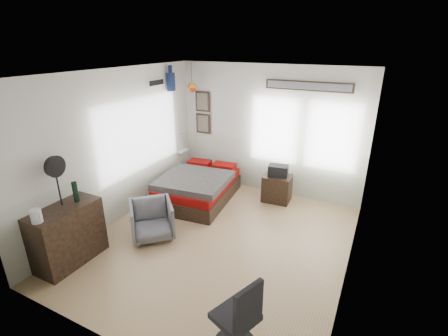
# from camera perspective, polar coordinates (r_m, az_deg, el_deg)

# --- Properties ---
(ground_plane) EXTENTS (4.00, 4.50, 0.01)m
(ground_plane) POSITION_cam_1_polar(r_m,az_deg,el_deg) (5.54, -0.96, -12.74)
(ground_plane) COLOR tan
(room_shell) EXTENTS (4.02, 4.52, 2.71)m
(room_shell) POSITION_cam_1_polar(r_m,az_deg,el_deg) (5.01, -0.87, 4.08)
(room_shell) COLOR silver
(room_shell) RESTS_ON ground_plane
(wall_decor) EXTENTS (3.55, 1.32, 1.44)m
(wall_decor) POSITION_cam_1_polar(r_m,az_deg,el_deg) (6.90, -1.65, 13.04)
(wall_decor) COLOR #362517
(wall_decor) RESTS_ON room_shell
(bed) EXTENTS (1.45, 1.93, 0.58)m
(bed) POSITION_cam_1_polar(r_m,az_deg,el_deg) (6.75, -4.56, -3.37)
(bed) COLOR black
(bed) RESTS_ON ground_plane
(dresser) EXTENTS (0.48, 1.00, 0.90)m
(dresser) POSITION_cam_1_polar(r_m,az_deg,el_deg) (5.38, -25.74, -10.55)
(dresser) COLOR black
(dresser) RESTS_ON ground_plane
(armchair) EXTENTS (0.97, 0.97, 0.63)m
(armchair) POSITION_cam_1_polar(r_m,az_deg,el_deg) (5.63, -12.58, -8.89)
(armchair) COLOR slate
(armchair) RESTS_ON ground_plane
(nightstand) EXTENTS (0.58, 0.47, 0.55)m
(nightstand) POSITION_cam_1_polar(r_m,az_deg,el_deg) (6.79, 9.30, -3.52)
(nightstand) COLOR black
(nightstand) RESTS_ON ground_plane
(task_chair) EXTENTS (0.53, 0.53, 0.93)m
(task_chair) POSITION_cam_1_polar(r_m,az_deg,el_deg) (3.73, 2.60, -25.58)
(task_chair) COLOR black
(task_chair) RESTS_ON ground_plane
(kettle) EXTENTS (0.16, 0.14, 0.19)m
(kettle) POSITION_cam_1_polar(r_m,az_deg,el_deg) (4.90, -30.14, -7.31)
(kettle) COLOR silver
(kettle) RESTS_ON dresser
(bottle) EXTENTS (0.08, 0.08, 0.31)m
(bottle) POSITION_cam_1_polar(r_m,az_deg,el_deg) (5.22, -24.67, -3.84)
(bottle) COLOR black
(bottle) RESTS_ON dresser
(stand_fan) EXTENTS (0.10, 0.31, 0.75)m
(stand_fan) POSITION_cam_1_polar(r_m,az_deg,el_deg) (5.03, -27.60, 0.10)
(stand_fan) COLOR black
(stand_fan) RESTS_ON dresser
(black_bag) EXTENTS (0.42, 0.31, 0.23)m
(black_bag) POSITION_cam_1_polar(r_m,az_deg,el_deg) (6.63, 9.49, -0.47)
(black_bag) COLOR black
(black_bag) RESTS_ON nightstand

